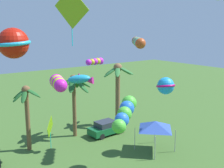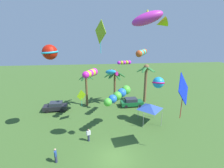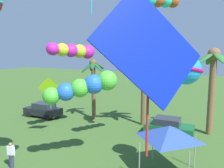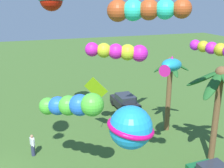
# 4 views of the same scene
# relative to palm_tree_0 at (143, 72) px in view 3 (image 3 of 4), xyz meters

# --- Properties ---
(palm_tree_0) EXTENTS (4.03, 3.72, 6.52)m
(palm_tree_0) POSITION_rel_palm_tree_0_xyz_m (0.00, 0.00, 0.00)
(palm_tree_0) COLOR brown
(palm_tree_0) RESTS_ON ground
(palm_tree_1) EXTENTS (3.66, 3.65, 7.22)m
(palm_tree_1) POSITION_rel_palm_tree_0_xyz_m (5.84, 0.19, 0.21)
(palm_tree_1) COLOR brown
(palm_tree_1) RESTS_ON ground
(palm_tree_2) EXTENTS (2.71, 2.98, 6.12)m
(palm_tree_2) POSITION_rel_palm_tree_0_xyz_m (-5.10, -0.39, -0.60)
(palm_tree_2) COLOR brown
(palm_tree_2) RESTS_ON ground
(parked_car_0) EXTENTS (3.96, 1.84, 1.51)m
(parked_car_0) POSITION_rel_palm_tree_0_xyz_m (-10.27, -2.06, -4.27)
(parked_car_0) COLOR black
(parked_car_0) RESTS_ON ground
(parked_car_1) EXTENTS (3.96, 1.86, 1.51)m
(parked_car_1) POSITION_rel_palm_tree_0_xyz_m (2.83, -1.69, -4.27)
(parked_car_1) COLOR #145B2D
(parked_car_1) RESTS_ON ground
(spectator_1) EXTENTS (0.54, 0.32, 1.59)m
(spectator_1) POSITION_rel_palm_tree_0_xyz_m (-4.56, -11.10, -4.21)
(spectator_1) COLOR #2D3351
(spectator_1) RESTS_ON ground
(festival_tent) EXTENTS (2.86, 2.86, 2.85)m
(festival_tent) POSITION_rel_palm_tree_0_xyz_m (4.10, -7.56, -2.55)
(festival_tent) COLOR #9E9EA3
(festival_tent) RESTS_ON ground
(kite_fish_0) EXTENTS (2.29, 2.40, 1.08)m
(kite_fish_0) POSITION_rel_palm_tree_0_xyz_m (-0.91, -2.91, 1.57)
(kite_fish_0) COLOR #1F96BF
(kite_ball_2) EXTENTS (2.14, 2.14, 1.53)m
(kite_ball_2) POSITION_rel_palm_tree_0_xyz_m (4.90, -7.90, 1.06)
(kite_ball_2) COLOR #1E94E1
(kite_tube_3) EXTENTS (2.20, 2.91, 0.92)m
(kite_tube_3) POSITION_rel_palm_tree_0_xyz_m (2.79, -6.51, 4.92)
(kite_tube_3) COLOR #B7471D
(kite_diamond_5) EXTENTS (1.14, 1.52, 2.59)m
(kite_diamond_5) POSITION_rel_palm_tree_0_xyz_m (-5.55, -6.27, -1.00)
(kite_diamond_5) COLOR #7AB312
(kite_tube_6) EXTENTS (3.71, 3.07, 1.92)m
(kite_tube_6) POSITION_rel_palm_tree_0_xyz_m (-0.68, -8.98, -0.09)
(kite_tube_6) COLOR #4FC336
(kite_tube_7) EXTENTS (2.46, 1.35, 0.71)m
(kite_tube_7) POSITION_rel_palm_tree_0_xyz_m (1.41, -1.88, 2.92)
(kite_tube_7) COLOR #C422D2
(kite_diamond_8) EXTENTS (2.41, 2.53, 4.75)m
(kite_diamond_8) POSITION_rel_palm_tree_0_xyz_m (4.82, -14.16, 2.08)
(kite_diamond_8) COLOR #0D23DC
(kite_tube_9) EXTENTS (2.18, 4.05, 1.30)m
(kite_tube_9) POSITION_rel_palm_tree_0_xyz_m (-4.15, -5.01, 1.96)
(kite_tube_9) COLOR #DC1FB9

